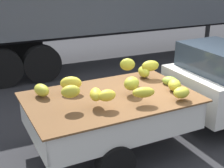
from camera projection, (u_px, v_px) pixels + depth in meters
ground at (162, 137)px, 6.41m from camera, size 220.00×220.00×0.00m
curb_strip at (45, 37)px, 14.57m from camera, size 80.00×0.80×0.16m
pickup_truck at (201, 88)px, 6.50m from camera, size 5.21×2.00×1.70m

